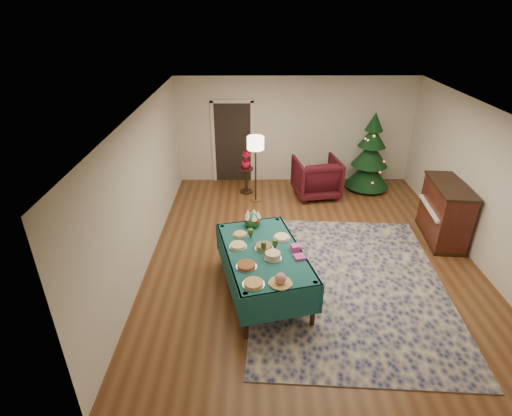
{
  "coord_description": "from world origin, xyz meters",
  "views": [
    {
      "loc": [
        -1.07,
        -6.41,
        4.29
      ],
      "look_at": [
        -1.03,
        -0.11,
        1.01
      ],
      "focal_mm": 28.0,
      "sensor_mm": 36.0,
      "label": 1
    }
  ],
  "objects_px": {
    "gift_box": "(295,248)",
    "buffet_table": "(264,259)",
    "piano": "(444,213)",
    "armchair": "(316,175)",
    "side_table": "(246,181)",
    "potted_plant": "(246,164)",
    "christmas_tree": "(370,156)",
    "floor_lamp": "(256,147)"
  },
  "relations": [
    {
      "from": "gift_box",
      "to": "christmas_tree",
      "type": "bearing_deg",
      "value": 61.2
    },
    {
      "from": "buffet_table",
      "to": "piano",
      "type": "height_order",
      "value": "piano"
    },
    {
      "from": "potted_plant",
      "to": "piano",
      "type": "bearing_deg",
      "value": -29.37
    },
    {
      "from": "armchair",
      "to": "christmas_tree",
      "type": "xyz_separation_m",
      "value": [
        1.36,
        0.38,
        0.36
      ]
    },
    {
      "from": "buffet_table",
      "to": "piano",
      "type": "distance_m",
      "value": 3.97
    },
    {
      "from": "armchair",
      "to": "christmas_tree",
      "type": "height_order",
      "value": "christmas_tree"
    },
    {
      "from": "armchair",
      "to": "floor_lamp",
      "type": "xyz_separation_m",
      "value": [
        -1.48,
        -0.29,
        0.82
      ]
    },
    {
      "from": "gift_box",
      "to": "christmas_tree",
      "type": "xyz_separation_m",
      "value": [
        2.24,
        4.07,
        0.03
      ]
    },
    {
      "from": "gift_box",
      "to": "armchair",
      "type": "distance_m",
      "value": 3.8
    },
    {
      "from": "floor_lamp",
      "to": "potted_plant",
      "type": "xyz_separation_m",
      "value": [
        -0.23,
        0.48,
        -0.59
      ]
    },
    {
      "from": "side_table",
      "to": "potted_plant",
      "type": "distance_m",
      "value": 0.45
    },
    {
      "from": "buffet_table",
      "to": "gift_box",
      "type": "relative_size",
      "value": 17.8
    },
    {
      "from": "buffet_table",
      "to": "christmas_tree",
      "type": "bearing_deg",
      "value": 56.14
    },
    {
      "from": "armchair",
      "to": "christmas_tree",
      "type": "bearing_deg",
      "value": -173.62
    },
    {
      "from": "gift_box",
      "to": "armchair",
      "type": "bearing_deg",
      "value": 76.59
    },
    {
      "from": "piano",
      "to": "buffet_table",
      "type": "bearing_deg",
      "value": -155.34
    },
    {
      "from": "armchair",
      "to": "buffet_table",
      "type": "bearing_deg",
      "value": 60.28
    },
    {
      "from": "piano",
      "to": "potted_plant",
      "type": "bearing_deg",
      "value": 150.63
    },
    {
      "from": "gift_box",
      "to": "armchair",
      "type": "height_order",
      "value": "armchair"
    },
    {
      "from": "gift_box",
      "to": "side_table",
      "type": "distance_m",
      "value": 4.0
    },
    {
      "from": "buffet_table",
      "to": "christmas_tree",
      "type": "xyz_separation_m",
      "value": [
        2.73,
        4.07,
        0.24
      ]
    },
    {
      "from": "christmas_tree",
      "to": "side_table",
      "type": "bearing_deg",
      "value": -176.36
    },
    {
      "from": "armchair",
      "to": "piano",
      "type": "relative_size",
      "value": 0.73
    },
    {
      "from": "buffet_table",
      "to": "floor_lamp",
      "type": "distance_m",
      "value": 3.47
    },
    {
      "from": "side_table",
      "to": "potted_plant",
      "type": "bearing_deg",
      "value": 180.0
    },
    {
      "from": "floor_lamp",
      "to": "christmas_tree",
      "type": "xyz_separation_m",
      "value": [
        2.84,
        0.68,
        -0.47
      ]
    },
    {
      "from": "gift_box",
      "to": "potted_plant",
      "type": "bearing_deg",
      "value": 102.1
    },
    {
      "from": "buffet_table",
      "to": "armchair",
      "type": "relative_size",
      "value": 2.16
    },
    {
      "from": "armchair",
      "to": "piano",
      "type": "height_order",
      "value": "piano"
    },
    {
      "from": "piano",
      "to": "floor_lamp",
      "type": "bearing_deg",
      "value": 154.92
    },
    {
      "from": "buffet_table",
      "to": "potted_plant",
      "type": "xyz_separation_m",
      "value": [
        -0.34,
        3.87,
        0.12
      ]
    },
    {
      "from": "buffet_table",
      "to": "piano",
      "type": "xyz_separation_m",
      "value": [
        3.61,
        1.66,
        -0.06
      ]
    },
    {
      "from": "armchair",
      "to": "christmas_tree",
      "type": "distance_m",
      "value": 1.45
    },
    {
      "from": "armchair",
      "to": "floor_lamp",
      "type": "distance_m",
      "value": 1.72
    },
    {
      "from": "side_table",
      "to": "armchair",
      "type": "bearing_deg",
      "value": -6.22
    },
    {
      "from": "christmas_tree",
      "to": "piano",
      "type": "height_order",
      "value": "christmas_tree"
    },
    {
      "from": "side_table",
      "to": "christmas_tree",
      "type": "xyz_separation_m",
      "value": [
        3.07,
        0.19,
        0.57
      ]
    },
    {
      "from": "christmas_tree",
      "to": "potted_plant",
      "type": "bearing_deg",
      "value": -176.36
    },
    {
      "from": "buffet_table",
      "to": "piano",
      "type": "relative_size",
      "value": 1.59
    },
    {
      "from": "gift_box",
      "to": "piano",
      "type": "bearing_deg",
      "value": 27.99
    },
    {
      "from": "gift_box",
      "to": "buffet_table",
      "type": "bearing_deg",
      "value": -179.85
    },
    {
      "from": "floor_lamp",
      "to": "christmas_tree",
      "type": "bearing_deg",
      "value": 13.39
    }
  ]
}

